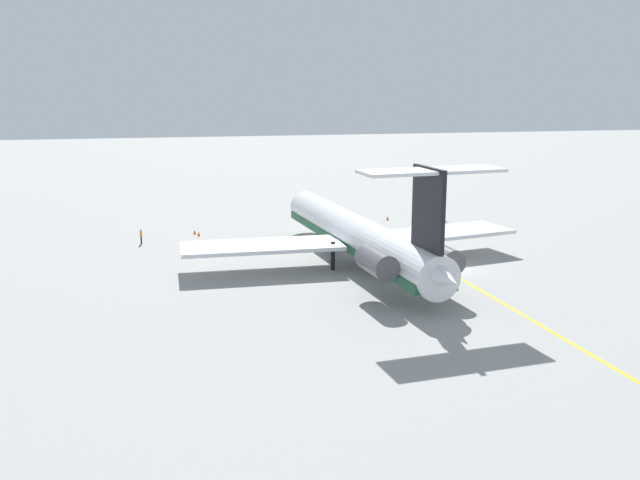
% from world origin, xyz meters
% --- Properties ---
extents(ground, '(371.58, 371.58, 0.00)m').
position_xyz_m(ground, '(0.00, 0.00, 0.00)').
color(ground, gray).
extents(main_jetliner, '(41.75, 36.91, 12.16)m').
position_xyz_m(main_jetliner, '(2.88, 9.53, 3.32)').
color(main_jetliner, silver).
rests_on(main_jetliner, ground).
extents(ground_crew_near_nose, '(0.44, 0.29, 1.80)m').
position_xyz_m(ground_crew_near_nose, '(25.13, -8.67, 1.14)').
color(ground_crew_near_nose, black).
rests_on(ground_crew_near_nose, ground).
extents(ground_crew_near_tail, '(0.40, 0.29, 1.81)m').
position_xyz_m(ground_crew_near_tail, '(18.98, 32.23, 1.15)').
color(ground_crew_near_tail, black).
rests_on(ground_crew_near_tail, ground).
extents(safety_cone_nose, '(0.40, 0.40, 0.55)m').
position_xyz_m(safety_cone_nose, '(27.02, -1.00, 0.28)').
color(safety_cone_nose, '#EA590F').
rests_on(safety_cone_nose, ground).
extents(safety_cone_wingtip, '(0.40, 0.40, 0.55)m').
position_xyz_m(safety_cone_wingtip, '(22.07, 25.30, 0.28)').
color(safety_cone_wingtip, '#EA590F').
rests_on(safety_cone_wingtip, ground).
extents(safety_cone_tail, '(0.40, 0.40, 0.55)m').
position_xyz_m(safety_cone_tail, '(23.35, 25.76, 0.28)').
color(safety_cone_tail, '#EA590F').
rests_on(safety_cone_tail, ground).
extents(taxiway_centreline, '(77.95, 4.30, 0.01)m').
position_xyz_m(taxiway_centreline, '(4.05, 1.49, 0.00)').
color(taxiway_centreline, gold).
rests_on(taxiway_centreline, ground).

